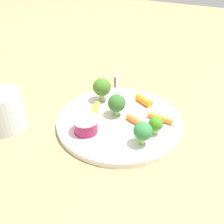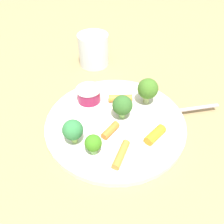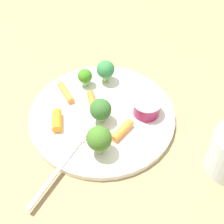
% 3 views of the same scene
% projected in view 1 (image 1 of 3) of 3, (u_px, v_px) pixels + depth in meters
% --- Properties ---
extents(ground_plane, '(2.40, 2.40, 0.00)m').
position_uv_depth(ground_plane, '(120.00, 123.00, 0.56)').
color(ground_plane, '#90774E').
extents(plate, '(0.27, 0.27, 0.01)m').
position_uv_depth(plate, '(120.00, 121.00, 0.55)').
color(plate, silver).
rests_on(plate, ground_plane).
extents(sauce_cup, '(0.05, 0.05, 0.03)m').
position_uv_depth(sauce_cup, '(86.00, 125.00, 0.51)').
color(sauce_cup, maroon).
rests_on(sauce_cup, plate).
extents(broccoli_floret_0, '(0.03, 0.03, 0.04)m').
position_uv_depth(broccoli_floret_0, '(156.00, 124.00, 0.50)').
color(broccoli_floret_0, '#85BE6D').
rests_on(broccoli_floret_0, plate).
extents(broccoli_floret_1, '(0.04, 0.04, 0.05)m').
position_uv_depth(broccoli_floret_1, '(143.00, 131.00, 0.47)').
color(broccoli_floret_1, '#96BE5D').
rests_on(broccoli_floret_1, plate).
extents(broccoli_floret_2, '(0.04, 0.04, 0.05)m').
position_uv_depth(broccoli_floret_2, '(117.00, 103.00, 0.55)').
color(broccoli_floret_2, '#84C165').
rests_on(broccoli_floret_2, plate).
extents(broccoli_floret_3, '(0.04, 0.04, 0.06)m').
position_uv_depth(broccoli_floret_3, '(102.00, 88.00, 0.59)').
color(broccoli_floret_3, '#95A96A').
rests_on(broccoli_floret_3, plate).
extents(carrot_stick_0, '(0.02, 0.05, 0.01)m').
position_uv_depth(carrot_stick_0, '(161.00, 118.00, 0.54)').
color(carrot_stick_0, orange).
rests_on(carrot_stick_0, plate).
extents(carrot_stick_1, '(0.04, 0.05, 0.02)m').
position_uv_depth(carrot_stick_1, '(144.00, 100.00, 0.59)').
color(carrot_stick_1, orange).
rests_on(carrot_stick_1, plate).
extents(carrot_stick_2, '(0.03, 0.04, 0.01)m').
position_uv_depth(carrot_stick_2, '(135.00, 120.00, 0.54)').
color(carrot_stick_2, orange).
rests_on(carrot_stick_2, plate).
extents(carrot_stick_3, '(0.05, 0.03, 0.02)m').
position_uv_depth(carrot_stick_3, '(95.00, 110.00, 0.56)').
color(carrot_stick_3, orange).
rests_on(carrot_stick_3, plate).
extents(fork, '(0.15, 0.09, 0.00)m').
position_uv_depth(fork, '(118.00, 88.00, 0.65)').
color(fork, '#B7ACB7').
rests_on(fork, plate).
extents(drinking_glass, '(0.08, 0.08, 0.08)m').
position_uv_depth(drinking_glass, '(5.00, 111.00, 0.52)').
color(drinking_glass, silver).
rests_on(drinking_glass, ground_plane).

